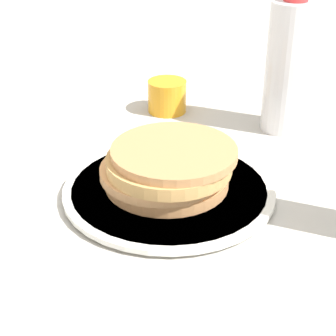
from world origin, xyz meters
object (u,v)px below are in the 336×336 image
Objects in this scene: pancake_stack at (167,167)px; water_bottle_far at (289,67)px; juice_glass at (167,96)px; plate at (168,189)px.

water_bottle_far reaches higher than pancake_stack.
juice_glass is 0.30× the size of water_bottle_far.
pancake_stack reaches higher than juice_glass.
plate is 1.58× the size of pancake_stack.
plate is 4.17× the size of juice_glass.
pancake_stack is at bearing 156.00° from juice_glass.
juice_glass is at bearing -23.86° from plate.
plate is at bearing -177.58° from pancake_stack.
pancake_stack is (0.00, 0.00, 0.03)m from plate.
water_bottle_far reaches higher than plate.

